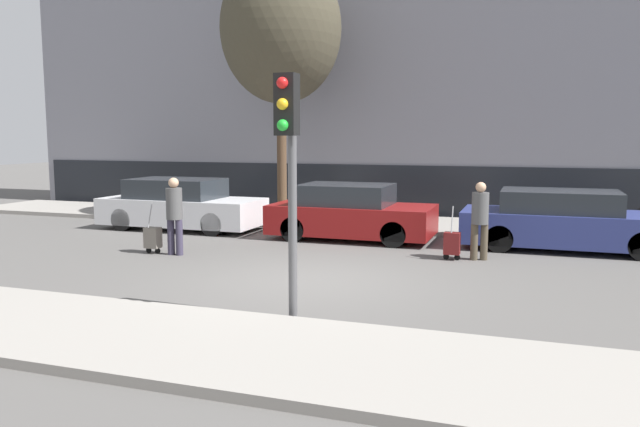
{
  "coord_description": "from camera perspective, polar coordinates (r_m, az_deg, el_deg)",
  "views": [
    {
      "loc": [
        3.71,
        -10.04,
        2.52
      ],
      "look_at": [
        -0.39,
        1.8,
        0.95
      ],
      "focal_mm": 35.0,
      "sensor_mm": 36.0,
      "label": 1
    }
  ],
  "objects": [
    {
      "name": "ground_plane",
      "position": [
        10.99,
        -1.13,
        -6.11
      ],
      "size": [
        80.0,
        80.0,
        0.0
      ],
      "primitive_type": "plane",
      "color": "#565451"
    },
    {
      "name": "sidewalk_near",
      "position": [
        7.7,
        -11.03,
        -11.62
      ],
      "size": [
        28.0,
        2.5,
        0.12
      ],
      "color": "gray",
      "rests_on": "ground_plane"
    },
    {
      "name": "sidewalk_far",
      "position": [
        17.61,
        6.76,
        -0.94
      ],
      "size": [
        28.0,
        3.0,
        0.12
      ],
      "color": "gray",
      "rests_on": "ground_plane"
    },
    {
      "name": "building_facade",
      "position": [
        21.54,
        9.32,
        16.61
      ],
      "size": [
        28.0,
        3.42,
        12.22
      ],
      "color": "slate",
      "rests_on": "ground_plane"
    },
    {
      "name": "parked_car_0",
      "position": [
        17.26,
        -12.63,
        0.72
      ],
      "size": [
        4.35,
        1.77,
        1.36
      ],
      "color": "silver",
      "rests_on": "ground_plane"
    },
    {
      "name": "parked_car_1",
      "position": [
        15.24,
        2.81,
        0.03
      ],
      "size": [
        3.93,
        1.87,
        1.34
      ],
      "color": "maroon",
      "rests_on": "ground_plane"
    },
    {
      "name": "parked_car_2",
      "position": [
        14.81,
        21.54,
        -0.7
      ],
      "size": [
        4.52,
        1.81,
        1.32
      ],
      "color": "navy",
      "rests_on": "ground_plane"
    },
    {
      "name": "pedestrian_left",
      "position": [
        13.49,
        -13.17,
        0.18
      ],
      "size": [
        0.35,
        0.34,
        1.64
      ],
      "rotation": [
        0.0,
        0.0,
        0.01
      ],
      "color": "#383347",
      "rests_on": "ground_plane"
    },
    {
      "name": "trolley_left",
      "position": [
        13.87,
        -15.04,
        -2.15
      ],
      "size": [
        0.34,
        0.29,
        1.1
      ],
      "color": "slate",
      "rests_on": "ground_plane"
    },
    {
      "name": "pedestrian_right",
      "position": [
        13.01,
        14.41,
        -0.25
      ],
      "size": [
        0.34,
        0.34,
        1.59
      ],
      "rotation": [
        0.0,
        0.0,
        0.33
      ],
      "color": "#4C4233",
      "rests_on": "ground_plane"
    },
    {
      "name": "trolley_right",
      "position": [
        12.97,
        11.98,
        -2.69
      ],
      "size": [
        0.34,
        0.29,
        1.11
      ],
      "color": "maroon",
      "rests_on": "ground_plane"
    },
    {
      "name": "traffic_light",
      "position": [
        8.27,
        -2.86,
        6.16
      ],
      "size": [
        0.28,
        0.47,
        3.32
      ],
      "color": "#515154",
      "rests_on": "ground_plane"
    },
    {
      "name": "parked_bicycle",
      "position": [
        16.99,
        26.02,
        -0.44
      ],
      "size": [
        1.77,
        0.06,
        0.96
      ],
      "color": "black",
      "rests_on": "sidewalk_far"
    },
    {
      "name": "bare_tree_near_crossing",
      "position": [
        18.5,
        -3.6,
        16.46
      ],
      "size": [
        3.45,
        3.45,
        7.53
      ],
      "color": "#4C3826",
      "rests_on": "sidewalk_far"
    }
  ]
}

